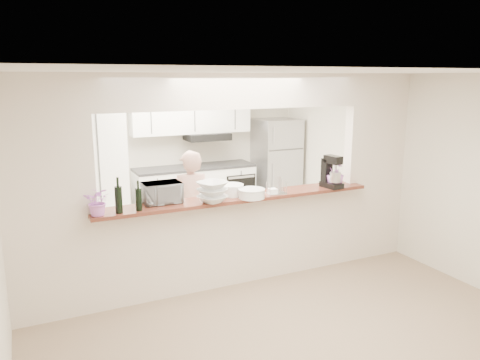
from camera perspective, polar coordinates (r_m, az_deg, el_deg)
floor at (r=5.88m, az=-0.38°, el=-12.22°), size 6.00×6.00×0.00m
tile_overlay at (r=7.21m, az=-5.64°, el=-7.48°), size 5.00×2.90×0.01m
partition at (r=5.43m, az=-0.40°, el=2.14°), size 5.00×0.15×2.50m
bar_counter at (r=5.66m, az=-0.37°, el=-6.94°), size 3.40×0.38×1.09m
kitchen_cabinets at (r=7.98m, az=-9.90°, el=1.58°), size 3.15×0.62×2.25m
refrigerator at (r=8.79m, az=4.44°, el=1.89°), size 0.75×0.70×1.70m
flower_left at (r=4.89m, az=-16.88°, el=-2.50°), size 0.33×0.31×0.29m
wine_bottle_a at (r=4.97m, az=-12.25°, el=-2.27°), size 0.06×0.06×0.32m
wine_bottle_b at (r=4.92m, az=-14.59°, el=-2.27°), size 0.08×0.08×0.38m
toaster_oven at (r=5.23m, az=-9.52°, el=-1.53°), size 0.42×0.29×0.23m
serving_bowls at (r=5.19m, az=-3.38°, el=-1.50°), size 0.41×0.41×0.23m
plate_stack_a at (r=5.50m, az=-1.03°, el=-1.20°), size 0.29×0.29×0.13m
plate_stack_b at (r=5.38m, az=1.43°, el=-1.65°), size 0.31×0.31×0.11m
red_bowl at (r=5.56m, az=1.60°, el=-1.35°), size 0.16×0.16×0.08m
tan_bowl at (r=5.55m, az=1.34°, el=-1.44°), size 0.14×0.14×0.06m
utensil_caddy at (r=5.56m, az=4.46°, el=-0.83°), size 0.24×0.16×0.21m
stand_mixer at (r=5.98m, az=11.06°, el=0.83°), size 0.21×0.30×0.41m
flower_right at (r=6.00m, az=11.54°, el=0.95°), size 0.28×0.28×0.39m
person at (r=6.21m, az=-6.04°, el=-3.43°), size 0.60×0.43×1.53m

